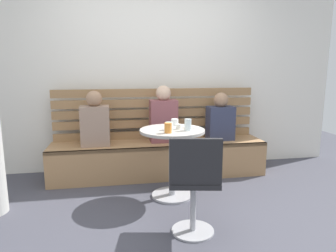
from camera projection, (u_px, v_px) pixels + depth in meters
name	position (u px, v px, depth m)	size (l,w,h in m)	color
ground	(178.00, 219.00, 2.81)	(8.00, 8.00, 0.00)	#42424C
back_wall	(154.00, 62.00, 4.12)	(5.20, 0.10, 2.90)	white
booth_bench	(159.00, 159.00, 3.92)	(2.70, 0.52, 0.44)	#A87C51
booth_backrest	(156.00, 113.00, 4.05)	(2.65, 0.04, 0.66)	#9A7249
cafe_table	(172.00, 150.00, 3.22)	(0.68, 0.68, 0.74)	#ADADB2
white_chair	(194.00, 182.00, 2.45)	(0.47, 0.47, 0.85)	#ADADB2
person_adult	(163.00, 117.00, 3.88)	(0.34, 0.22, 0.71)	brown
person_child_left	(95.00, 122.00, 3.67)	(0.34, 0.22, 0.66)	#9E7F6B
person_child_middle	(220.00, 119.00, 3.99)	(0.34, 0.22, 0.62)	#333851
cup_espresso_small	(178.00, 127.00, 3.18)	(0.06, 0.06, 0.06)	silver
cup_tumbler_orange	(168.00, 128.00, 2.99)	(0.07, 0.07, 0.10)	orange
cup_glass_tall	(188.00, 125.00, 3.11)	(0.07, 0.07, 0.12)	silver
cup_glass_short	(169.00, 126.00, 3.15)	(0.08, 0.08, 0.08)	silver
cup_ceramic_white	(175.00, 122.00, 3.41)	(0.08, 0.08, 0.07)	white
plate_small	(191.00, 127.00, 3.26)	(0.17, 0.17, 0.01)	white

